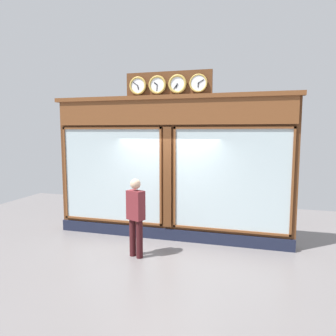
% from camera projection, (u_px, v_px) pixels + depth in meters
% --- Properties ---
extents(ground_plane, '(14.00, 14.00, 0.00)m').
position_uv_depth(ground_plane, '(121.00, 296.00, 5.15)').
color(ground_plane, slate).
extents(shop_facade, '(6.04, 0.42, 4.07)m').
position_uv_depth(shop_facade, '(169.00, 167.00, 7.74)').
color(shop_facade, '#5B3319').
rests_on(shop_facade, ground_plane).
extents(pedestrian, '(0.42, 0.34, 1.69)m').
position_uv_depth(pedestrian, '(136.00, 214.00, 6.65)').
color(pedestrian, '#3A1316').
rests_on(pedestrian, ground_plane).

